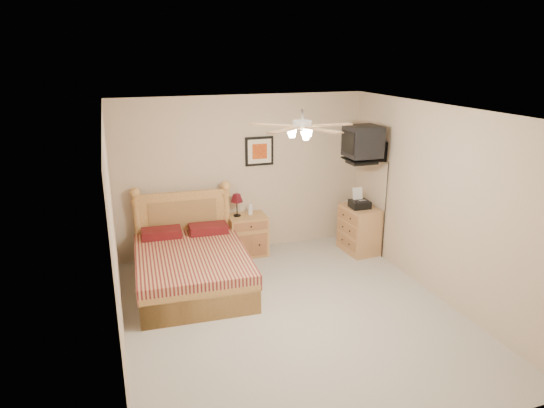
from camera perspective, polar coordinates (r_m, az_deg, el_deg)
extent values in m
plane|color=#AAA59A|center=(6.17, 2.43, -12.84)|extent=(4.50, 4.50, 0.00)
cube|color=white|center=(5.36, 2.78, 10.89)|extent=(4.00, 4.50, 0.04)
cube|color=#C4AC90|center=(7.70, -3.45, 3.43)|extent=(4.00, 0.04, 2.50)
cube|color=#C4AC90|center=(3.82, 15.10, -12.37)|extent=(4.00, 0.04, 2.50)
cube|color=#C4AC90|center=(5.30, -18.07, -4.00)|extent=(0.04, 4.50, 2.50)
cube|color=#C4AC90|center=(6.60, 19.00, 0.11)|extent=(0.04, 4.50, 2.50)
cube|color=#B27E4A|center=(7.75, -2.90, -3.65)|extent=(0.60, 0.46, 0.65)
imported|color=silver|center=(7.66, -2.58, -0.50)|extent=(0.09, 0.10, 0.21)
cube|color=black|center=(7.67, -1.50, 6.24)|extent=(0.46, 0.04, 0.46)
cube|color=#A07945|center=(7.95, 10.20, -2.94)|extent=(0.49, 0.67, 0.76)
imported|color=beige|center=(7.95, 9.32, 0.09)|extent=(0.30, 0.34, 0.03)
imported|color=gray|center=(7.94, 9.41, 0.24)|extent=(0.18, 0.24, 0.02)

